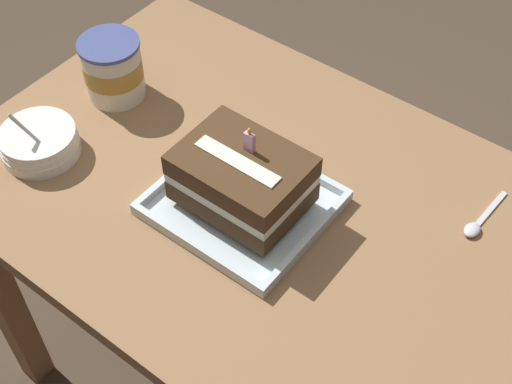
{
  "coord_description": "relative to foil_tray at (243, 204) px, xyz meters",
  "views": [
    {
      "loc": [
        0.48,
        -0.67,
        1.76
      ],
      "look_at": [
        -0.01,
        -0.02,
        0.81
      ],
      "focal_mm": 50.32,
      "sensor_mm": 36.0,
      "label": 1
    }
  ],
  "objects": [
    {
      "name": "ice_cream_tub",
      "position": [
        -0.39,
        0.08,
        0.06
      ],
      "size": [
        0.12,
        0.12,
        0.13
      ],
      "color": "silver",
      "rests_on": "dining_table"
    },
    {
      "name": "serving_spoon_near_tray",
      "position": [
        0.35,
        0.21,
        -0.0
      ],
      "size": [
        0.03,
        0.14,
        0.01
      ],
      "color": "silver",
      "rests_on": "dining_table"
    },
    {
      "name": "foil_tray",
      "position": [
        0.0,
        0.0,
        0.0
      ],
      "size": [
        0.29,
        0.26,
        0.02
      ],
      "color": "silver",
      "rests_on": "dining_table"
    },
    {
      "name": "dining_table",
      "position": [
        0.03,
        0.04,
        -0.12
      ],
      "size": [
        1.16,
        0.75,
        0.78
      ],
      "color": "olive",
      "rests_on": "ground_plane"
    },
    {
      "name": "birthday_cake",
      "position": [
        -0.0,
        -0.0,
        0.07
      ],
      "size": [
        0.21,
        0.16,
        0.15
      ],
      "color": "#442C17",
      "rests_on": "foil_tray"
    },
    {
      "name": "bowl_stack",
      "position": [
        -0.38,
        -0.13,
        0.02
      ],
      "size": [
        0.15,
        0.15,
        0.11
      ],
      "color": "white",
      "rests_on": "dining_table"
    }
  ]
}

